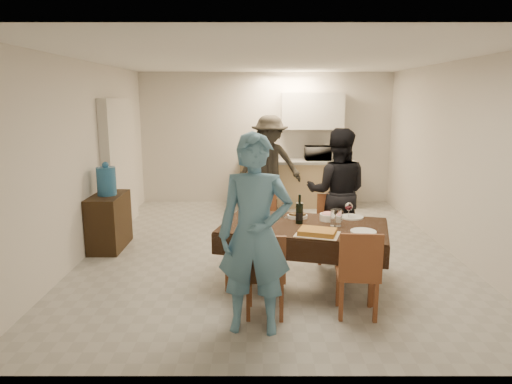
{
  "coord_description": "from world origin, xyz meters",
  "views": [
    {
      "loc": [
        -0.19,
        -6.16,
        2.12
      ],
      "look_at": [
        -0.19,
        -0.3,
        0.89
      ],
      "focal_mm": 32.0,
      "sensor_mm": 36.0,
      "label": 1
    }
  ],
  "objects_px": {
    "microwave": "(318,153)",
    "person_kitchen": "(270,164)",
    "dining_table": "(304,227)",
    "water_pitcher": "(336,218)",
    "console": "(109,222)",
    "wine_bottle": "(299,209)",
    "water_jug": "(106,181)",
    "savoury_tart": "(317,232)",
    "person_near": "(255,235)",
    "person_far": "(337,192)"
  },
  "relations": [
    {
      "from": "water_pitcher",
      "to": "person_far",
      "type": "relative_size",
      "value": 0.11
    },
    {
      "from": "dining_table",
      "to": "water_jug",
      "type": "xyz_separation_m",
      "value": [
        -2.63,
        1.29,
        0.29
      ]
    },
    {
      "from": "microwave",
      "to": "wine_bottle",
      "type": "bearing_deg",
      "value": 79.46
    },
    {
      "from": "wine_bottle",
      "to": "microwave",
      "type": "bearing_deg",
      "value": 79.46
    },
    {
      "from": "microwave",
      "to": "person_kitchen",
      "type": "bearing_deg",
      "value": 25.24
    },
    {
      "from": "person_far",
      "to": "microwave",
      "type": "bearing_deg",
      "value": -81.74
    },
    {
      "from": "wine_bottle",
      "to": "person_far",
      "type": "distance_m",
      "value": 1.17
    },
    {
      "from": "console",
      "to": "microwave",
      "type": "xyz_separation_m",
      "value": [
        3.29,
        2.6,
        0.66
      ]
    },
    {
      "from": "microwave",
      "to": "water_jug",
      "type": "bearing_deg",
      "value": 38.31
    },
    {
      "from": "person_far",
      "to": "person_kitchen",
      "type": "bearing_deg",
      "value": -60.07
    },
    {
      "from": "person_far",
      "to": "water_pitcher",
      "type": "bearing_deg",
      "value": 90.27
    },
    {
      "from": "water_jug",
      "to": "person_kitchen",
      "type": "xyz_separation_m",
      "value": [
        2.34,
        2.15,
        -0.07
      ]
    },
    {
      "from": "microwave",
      "to": "person_far",
      "type": "bearing_deg",
      "value": 87.69
    },
    {
      "from": "person_kitchen",
      "to": "person_far",
      "type": "bearing_deg",
      "value": -70.65
    },
    {
      "from": "water_pitcher",
      "to": "savoury_tart",
      "type": "height_order",
      "value": "water_pitcher"
    },
    {
      "from": "water_pitcher",
      "to": "microwave",
      "type": "relative_size",
      "value": 0.38
    },
    {
      "from": "person_far",
      "to": "person_kitchen",
      "type": "xyz_separation_m",
      "value": [
        -0.84,
        2.39,
        0.04
      ]
    },
    {
      "from": "console",
      "to": "water_pitcher",
      "type": "height_order",
      "value": "water_pitcher"
    },
    {
      "from": "wine_bottle",
      "to": "savoury_tart",
      "type": "bearing_deg",
      "value": -70.77
    },
    {
      "from": "console",
      "to": "person_kitchen",
      "type": "relative_size",
      "value": 0.47
    },
    {
      "from": "microwave",
      "to": "water_pitcher",
      "type": "bearing_deg",
      "value": 85.43
    },
    {
      "from": "dining_table",
      "to": "wine_bottle",
      "type": "bearing_deg",
      "value": 148.99
    },
    {
      "from": "water_jug",
      "to": "person_near",
      "type": "relative_size",
      "value": 0.22
    },
    {
      "from": "wine_bottle",
      "to": "water_jug",
      "type": "bearing_deg",
      "value": 154.3
    },
    {
      "from": "dining_table",
      "to": "person_kitchen",
      "type": "bearing_deg",
      "value": 108.81
    },
    {
      "from": "microwave",
      "to": "person_near",
      "type": "relative_size",
      "value": 0.27
    },
    {
      "from": "water_pitcher",
      "to": "person_near",
      "type": "distance_m",
      "value": 1.35
    },
    {
      "from": "dining_table",
      "to": "water_pitcher",
      "type": "distance_m",
      "value": 0.38
    },
    {
      "from": "person_kitchen",
      "to": "console",
      "type": "bearing_deg",
      "value": -137.38
    },
    {
      "from": "console",
      "to": "water_pitcher",
      "type": "distance_m",
      "value": 3.29
    },
    {
      "from": "wine_bottle",
      "to": "water_pitcher",
      "type": "relative_size",
      "value": 1.78
    },
    {
      "from": "water_jug",
      "to": "person_near",
      "type": "height_order",
      "value": "person_near"
    },
    {
      "from": "person_near",
      "to": "person_kitchen",
      "type": "bearing_deg",
      "value": 91.51
    },
    {
      "from": "savoury_tart",
      "to": "microwave",
      "type": "height_order",
      "value": "microwave"
    },
    {
      "from": "water_pitcher",
      "to": "person_near",
      "type": "height_order",
      "value": "person_near"
    },
    {
      "from": "console",
      "to": "person_far",
      "type": "distance_m",
      "value": 3.22
    },
    {
      "from": "console",
      "to": "savoury_tart",
      "type": "xyz_separation_m",
      "value": [
        2.73,
        -1.67,
        0.35
      ]
    },
    {
      "from": "person_kitchen",
      "to": "microwave",
      "type": "bearing_deg",
      "value": 25.24
    },
    {
      "from": "wine_bottle",
      "to": "savoury_tart",
      "type": "distance_m",
      "value": 0.48
    },
    {
      "from": "water_jug",
      "to": "microwave",
      "type": "relative_size",
      "value": 0.8
    },
    {
      "from": "person_near",
      "to": "person_kitchen",
      "type": "height_order",
      "value": "person_near"
    },
    {
      "from": "dining_table",
      "to": "water_pitcher",
      "type": "height_order",
      "value": "water_pitcher"
    },
    {
      "from": "microwave",
      "to": "person_far",
      "type": "relative_size",
      "value": 0.29
    },
    {
      "from": "console",
      "to": "person_kitchen",
      "type": "height_order",
      "value": "person_kitchen"
    },
    {
      "from": "microwave",
      "to": "person_near",
      "type": "xyz_separation_m",
      "value": [
        -1.21,
        -4.94,
        -0.13
      ]
    },
    {
      "from": "water_jug",
      "to": "person_kitchen",
      "type": "height_order",
      "value": "person_kitchen"
    },
    {
      "from": "console",
      "to": "person_kitchen",
      "type": "bearing_deg",
      "value": 42.62
    },
    {
      "from": "dining_table",
      "to": "water_jug",
      "type": "relative_size",
      "value": 5.11
    },
    {
      "from": "console",
      "to": "water_jug",
      "type": "xyz_separation_m",
      "value": [
        0.0,
        0.0,
        0.58
      ]
    },
    {
      "from": "savoury_tart",
      "to": "console",
      "type": "bearing_deg",
      "value": 148.52
    }
  ]
}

